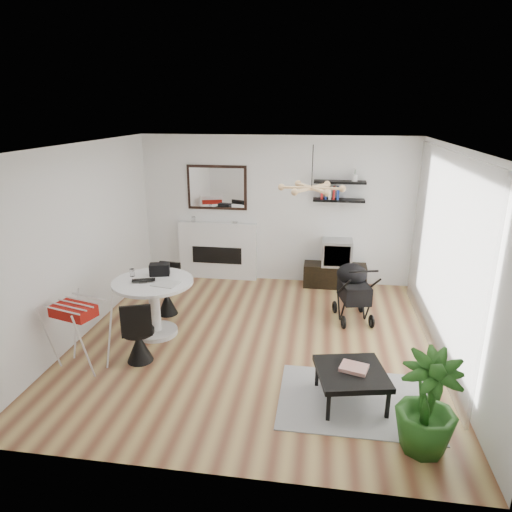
# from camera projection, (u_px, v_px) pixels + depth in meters

# --- Properties ---
(floor) EXTENTS (5.00, 5.00, 0.00)m
(floor) POSITION_uv_depth(u_px,v_px,m) (256.00, 341.00, 6.46)
(floor) COLOR brown
(floor) RESTS_ON ground
(ceiling) EXTENTS (5.00, 5.00, 0.00)m
(ceiling) POSITION_uv_depth(u_px,v_px,m) (256.00, 146.00, 5.63)
(ceiling) COLOR white
(ceiling) RESTS_ON wall_back
(wall_back) EXTENTS (5.00, 0.00, 5.00)m
(wall_back) POSITION_uv_depth(u_px,v_px,m) (276.00, 210.00, 8.40)
(wall_back) COLOR white
(wall_back) RESTS_ON floor
(wall_left) EXTENTS (0.00, 5.00, 5.00)m
(wall_left) POSITION_uv_depth(u_px,v_px,m) (80.00, 243.00, 6.40)
(wall_left) COLOR white
(wall_left) RESTS_ON floor
(wall_right) EXTENTS (0.00, 5.00, 5.00)m
(wall_right) POSITION_uv_depth(u_px,v_px,m) (453.00, 259.00, 5.69)
(wall_right) COLOR white
(wall_right) RESTS_ON floor
(sheer_curtain) EXTENTS (0.04, 3.60, 2.60)m
(sheer_curtain) POSITION_uv_depth(u_px,v_px,m) (441.00, 254.00, 5.89)
(sheer_curtain) COLOR white
(sheer_curtain) RESTS_ON wall_right
(fireplace) EXTENTS (1.50, 0.17, 2.16)m
(fireplace) POSITION_uv_depth(u_px,v_px,m) (218.00, 244.00, 8.69)
(fireplace) COLOR white
(fireplace) RESTS_ON floor
(shelf_lower) EXTENTS (0.90, 0.25, 0.04)m
(shelf_lower) POSITION_uv_depth(u_px,v_px,m) (339.00, 200.00, 8.04)
(shelf_lower) COLOR black
(shelf_lower) RESTS_ON wall_back
(shelf_upper) EXTENTS (0.90, 0.25, 0.04)m
(shelf_upper) POSITION_uv_depth(u_px,v_px,m) (340.00, 182.00, 7.94)
(shelf_upper) COLOR black
(shelf_upper) RESTS_ON wall_back
(pendant_lamp) EXTENTS (0.90, 0.90, 0.10)m
(pendant_lamp) POSITION_uv_depth(u_px,v_px,m) (312.00, 188.00, 5.98)
(pendant_lamp) COLOR tan
(pendant_lamp) RESTS_ON ceiling
(tv_console) EXTENTS (1.13, 0.40, 0.42)m
(tv_console) POSITION_uv_depth(u_px,v_px,m) (335.00, 275.00, 8.39)
(tv_console) COLOR black
(tv_console) RESTS_ON floor
(crt_tv) EXTENTS (0.54, 0.47, 0.47)m
(crt_tv) POSITION_uv_depth(u_px,v_px,m) (337.00, 252.00, 8.25)
(crt_tv) COLOR #ABABAD
(crt_tv) RESTS_ON tv_console
(dining_table) EXTENTS (1.14, 1.14, 0.83)m
(dining_table) POSITION_uv_depth(u_px,v_px,m) (154.00, 299.00, 6.51)
(dining_table) COLOR white
(dining_table) RESTS_ON floor
(laptop) EXTENTS (0.37, 0.30, 0.03)m
(laptop) POSITION_uv_depth(u_px,v_px,m) (143.00, 282.00, 6.35)
(laptop) COLOR black
(laptop) RESTS_ON dining_table
(black_bag) EXTENTS (0.32, 0.24, 0.17)m
(black_bag) POSITION_uv_depth(u_px,v_px,m) (160.00, 269.00, 6.62)
(black_bag) COLOR black
(black_bag) RESTS_ON dining_table
(newspaper) EXTENTS (0.38, 0.34, 0.01)m
(newspaper) POSITION_uv_depth(u_px,v_px,m) (166.00, 284.00, 6.30)
(newspaper) COLOR silver
(newspaper) RESTS_ON dining_table
(drinking_glass) EXTENTS (0.07, 0.07, 0.11)m
(drinking_glass) POSITION_uv_depth(u_px,v_px,m) (132.00, 273.00, 6.57)
(drinking_glass) COLOR white
(drinking_glass) RESTS_ON dining_table
(chair_far) EXTENTS (0.39, 0.41, 0.82)m
(chair_far) POSITION_uv_depth(u_px,v_px,m) (168.00, 298.00, 7.27)
(chair_far) COLOR black
(chair_far) RESTS_ON floor
(chair_near) EXTENTS (0.45, 0.46, 0.87)m
(chair_near) POSITION_uv_depth(u_px,v_px,m) (139.00, 342.00, 5.87)
(chair_near) COLOR black
(chair_near) RESTS_ON floor
(drying_rack) EXTENTS (0.73, 0.71, 0.90)m
(drying_rack) POSITION_uv_depth(u_px,v_px,m) (80.00, 333.00, 5.68)
(drying_rack) COLOR white
(drying_rack) RESTS_ON floor
(stroller) EXTENTS (0.64, 0.85, 0.96)m
(stroller) POSITION_uv_depth(u_px,v_px,m) (353.00, 294.00, 7.06)
(stroller) COLOR black
(stroller) RESTS_ON floor
(rug) EXTENTS (1.73, 1.25, 0.01)m
(rug) POSITION_uv_depth(u_px,v_px,m) (356.00, 401.00, 5.14)
(rug) COLOR gray
(rug) RESTS_ON floor
(coffee_table) EXTENTS (0.88, 0.88, 0.38)m
(coffee_table) POSITION_uv_depth(u_px,v_px,m) (351.00, 374.00, 5.04)
(coffee_table) COLOR black
(coffee_table) RESTS_ON rug
(magazines) EXTENTS (0.35, 0.30, 0.04)m
(magazines) POSITION_uv_depth(u_px,v_px,m) (354.00, 368.00, 5.04)
(magazines) COLOR #BF412F
(magazines) RESTS_ON coffee_table
(potted_plant) EXTENTS (0.63, 0.63, 1.03)m
(potted_plant) POSITION_uv_depth(u_px,v_px,m) (427.00, 403.00, 4.27)
(potted_plant) COLOR #205418
(potted_plant) RESTS_ON floor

